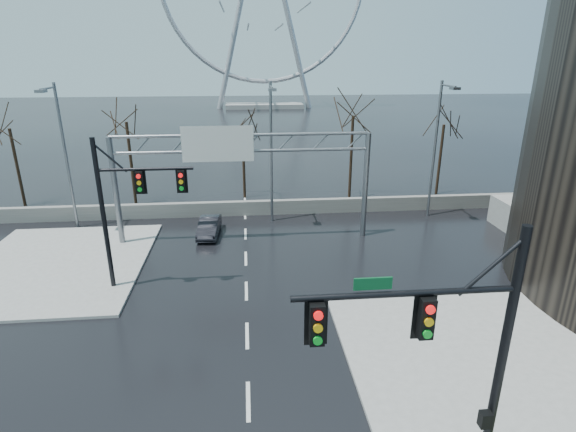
{
  "coord_description": "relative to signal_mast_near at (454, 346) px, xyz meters",
  "views": [
    {
      "loc": [
        0.19,
        -12.92,
        11.62
      ],
      "look_at": [
        2.22,
        8.27,
        4.0
      ],
      "focal_mm": 28.0,
      "sensor_mm": 36.0,
      "label": 1
    }
  ],
  "objects": [
    {
      "name": "ground",
      "position": [
        -5.14,
        4.04,
        -4.87
      ],
      "size": [
        260.0,
        260.0,
        0.0
      ],
      "primitive_type": "plane",
      "color": "black",
      "rests_on": "ground"
    },
    {
      "name": "sidewalk_right_ext",
      "position": [
        4.86,
        6.04,
        -4.8
      ],
      "size": [
        12.0,
        10.0,
        0.15
      ],
      "primitive_type": "cube",
      "color": "gray",
      "rests_on": "ground"
    },
    {
      "name": "sidewalk_far",
      "position": [
        -16.14,
        16.04,
        -4.8
      ],
      "size": [
        10.0,
        12.0,
        0.15
      ],
      "primitive_type": "cube",
      "color": "gray",
      "rests_on": "ground"
    },
    {
      "name": "barrier_wall",
      "position": [
        -5.14,
        24.04,
        -4.32
      ],
      "size": [
        52.0,
        0.5,
        1.1
      ],
      "primitive_type": "cube",
      "color": "slate",
      "rests_on": "ground"
    },
    {
      "name": "signal_mast_near",
      "position": [
        0.0,
        0.0,
        0.0
      ],
      "size": [
        5.52,
        0.41,
        8.0
      ],
      "color": "black",
      "rests_on": "ground"
    },
    {
      "name": "signal_mast_far",
      "position": [
        -11.01,
        13.0,
        -0.04
      ],
      "size": [
        4.72,
        0.41,
        8.0
      ],
      "color": "black",
      "rests_on": "ground"
    },
    {
      "name": "sign_gantry",
      "position": [
        -5.52,
        19.0,
        0.31
      ],
      "size": [
        16.36,
        0.4,
        7.6
      ],
      "color": "slate",
      "rests_on": "ground"
    },
    {
      "name": "streetlight_left",
      "position": [
        -17.14,
        22.2,
        1.01
      ],
      "size": [
        0.5,
        2.55,
        10.0
      ],
      "color": "slate",
      "rests_on": "ground"
    },
    {
      "name": "streetlight_mid",
      "position": [
        -3.14,
        22.2,
        1.01
      ],
      "size": [
        0.5,
        2.55,
        10.0
      ],
      "color": "slate",
      "rests_on": "ground"
    },
    {
      "name": "streetlight_right",
      "position": [
        8.86,
        22.2,
        1.01
      ],
      "size": [
        0.5,
        2.55,
        10.0
      ],
      "color": "slate",
      "rests_on": "ground"
    },
    {
      "name": "tree_far_left",
      "position": [
        -23.14,
        28.04,
        0.7
      ],
      "size": [
        3.5,
        3.5,
        7.0
      ],
      "color": "black",
      "rests_on": "ground"
    },
    {
      "name": "tree_left",
      "position": [
        -14.14,
        27.54,
        1.1
      ],
      "size": [
        3.75,
        3.75,
        7.5
      ],
      "color": "black",
      "rests_on": "ground"
    },
    {
      "name": "tree_center",
      "position": [
        -5.14,
        28.54,
        0.3
      ],
      "size": [
        3.25,
        3.25,
        6.5
      ],
      "color": "black",
      "rests_on": "ground"
    },
    {
      "name": "tree_right",
      "position": [
        3.86,
        27.54,
        1.34
      ],
      "size": [
        3.9,
        3.9,
        7.8
      ],
      "color": "black",
      "rests_on": "ground"
    },
    {
      "name": "tree_far_right",
      "position": [
        11.86,
        28.04,
        0.54
      ],
      "size": [
        3.4,
        3.4,
        6.8
      ],
      "color": "black",
      "rests_on": "ground"
    },
    {
      "name": "car",
      "position": [
        -7.59,
        20.09,
        -4.26
      ],
      "size": [
        1.56,
        3.8,
        1.22
      ],
      "primitive_type": "imported",
      "rotation": [
        0.0,
        0.0,
        -0.07
      ],
      "color": "black",
      "rests_on": "ground"
    }
  ]
}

